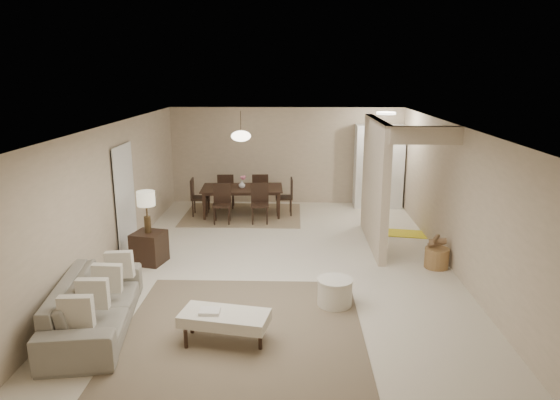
{
  "coord_description": "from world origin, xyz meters",
  "views": [
    {
      "loc": [
        0.23,
        -8.37,
        3.37
      ],
      "look_at": [
        -0.05,
        0.65,
        1.05
      ],
      "focal_mm": 32.0,
      "sensor_mm": 36.0,
      "label": 1
    }
  ],
  "objects_px": {
    "pantry_cabinet": "(379,166)",
    "wicker_basket": "(437,258)",
    "ottoman_bench": "(225,319)",
    "dining_table": "(242,202)",
    "sofa": "(95,305)",
    "round_pouf": "(335,292)",
    "side_table": "(149,248)"
  },
  "relations": [
    {
      "from": "pantry_cabinet",
      "to": "dining_table",
      "type": "height_order",
      "value": "pantry_cabinet"
    },
    {
      "from": "round_pouf",
      "to": "wicker_basket",
      "type": "bearing_deg",
      "value": 38.79
    },
    {
      "from": "round_pouf",
      "to": "wicker_basket",
      "type": "height_order",
      "value": "round_pouf"
    },
    {
      "from": "ottoman_bench",
      "to": "dining_table",
      "type": "distance_m",
      "value": 5.87
    },
    {
      "from": "wicker_basket",
      "to": "side_table",
      "type": "bearing_deg",
      "value": 179.18
    },
    {
      "from": "side_table",
      "to": "wicker_basket",
      "type": "bearing_deg",
      "value": -0.82
    },
    {
      "from": "pantry_cabinet",
      "to": "round_pouf",
      "type": "distance_m",
      "value": 5.95
    },
    {
      "from": "pantry_cabinet",
      "to": "side_table",
      "type": "relative_size",
      "value": 3.64
    },
    {
      "from": "dining_table",
      "to": "wicker_basket",
      "type": "bearing_deg",
      "value": -43.8
    },
    {
      "from": "round_pouf",
      "to": "dining_table",
      "type": "xyz_separation_m",
      "value": [
        -1.87,
        4.78,
        0.13
      ]
    },
    {
      "from": "sofa",
      "to": "pantry_cabinet",
      "type": "bearing_deg",
      "value": -45.42
    },
    {
      "from": "sofa",
      "to": "round_pouf",
      "type": "distance_m",
      "value": 3.38
    },
    {
      "from": "round_pouf",
      "to": "dining_table",
      "type": "distance_m",
      "value": 5.13
    },
    {
      "from": "pantry_cabinet",
      "to": "ottoman_bench",
      "type": "bearing_deg",
      "value": -113.95
    },
    {
      "from": "wicker_basket",
      "to": "round_pouf",
      "type": "bearing_deg",
      "value": -141.21
    },
    {
      "from": "ottoman_bench",
      "to": "dining_table",
      "type": "xyz_separation_m",
      "value": [
        -0.38,
        5.85,
        0.02
      ]
    },
    {
      "from": "sofa",
      "to": "side_table",
      "type": "relative_size",
      "value": 4.05
    },
    {
      "from": "pantry_cabinet",
      "to": "dining_table",
      "type": "bearing_deg",
      "value": -164.91
    },
    {
      "from": "dining_table",
      "to": "round_pouf",
      "type": "bearing_deg",
      "value": -71.91
    },
    {
      "from": "sofa",
      "to": "dining_table",
      "type": "distance_m",
      "value": 5.73
    },
    {
      "from": "wicker_basket",
      "to": "dining_table",
      "type": "height_order",
      "value": "dining_table"
    },
    {
      "from": "wicker_basket",
      "to": "dining_table",
      "type": "relative_size",
      "value": 0.22
    },
    {
      "from": "pantry_cabinet",
      "to": "dining_table",
      "type": "distance_m",
      "value": 3.58
    },
    {
      "from": "pantry_cabinet",
      "to": "ottoman_bench",
      "type": "xyz_separation_m",
      "value": [
        -3.01,
        -6.77,
        -0.73
      ]
    },
    {
      "from": "ottoman_bench",
      "to": "round_pouf",
      "type": "xyz_separation_m",
      "value": [
        1.49,
        1.08,
        -0.12
      ]
    },
    {
      "from": "ottoman_bench",
      "to": "wicker_basket",
      "type": "height_order",
      "value": "ottoman_bench"
    },
    {
      "from": "round_pouf",
      "to": "wicker_basket",
      "type": "relative_size",
      "value": 1.25
    },
    {
      "from": "wicker_basket",
      "to": "dining_table",
      "type": "bearing_deg",
      "value": 139.49
    },
    {
      "from": "pantry_cabinet",
      "to": "sofa",
      "type": "distance_m",
      "value": 8.09
    },
    {
      "from": "pantry_cabinet",
      "to": "wicker_basket",
      "type": "distance_m",
      "value": 4.26
    },
    {
      "from": "sofa",
      "to": "ottoman_bench",
      "type": "bearing_deg",
      "value": -108.34
    },
    {
      "from": "sofa",
      "to": "wicker_basket",
      "type": "bearing_deg",
      "value": -74.82
    }
  ]
}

